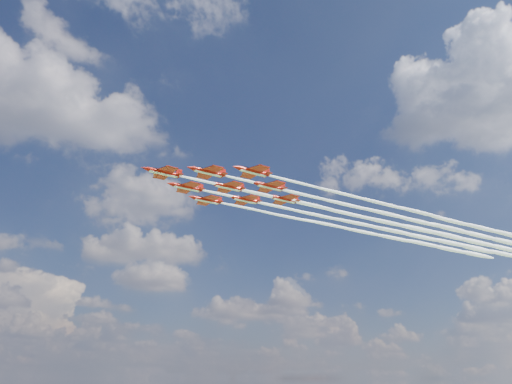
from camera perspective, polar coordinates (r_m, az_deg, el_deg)
jet_lead at (r=178.97m, az=9.65°, el=-2.25°), size 139.80×32.40×3.07m
jet_row2_port at (r=181.22m, az=13.67°, el=-2.18°), size 139.80×32.40×3.07m
jet_row2_starb at (r=190.91m, az=10.60°, el=-3.35°), size 139.80×32.40×3.07m
jet_row3_port at (r=184.34m, az=17.58°, el=-2.10°), size 139.80×32.40×3.07m
jet_row3_centre at (r=193.34m, az=14.36°, el=-3.27°), size 139.80×32.40×3.07m
jet_row3_starb at (r=202.97m, az=11.44°, el=-4.32°), size 139.80×32.40×3.07m
jet_row4_port at (r=196.58m, az=18.02°, el=-3.18°), size 139.80×32.40×3.07m
jet_row4_starb at (r=205.55m, az=14.97°, el=-4.23°), size 139.80×32.40×3.07m
jet_tail at (r=208.89m, az=18.40°, el=-4.13°), size 139.80×32.40×3.07m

